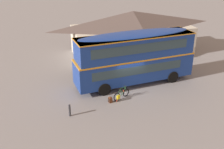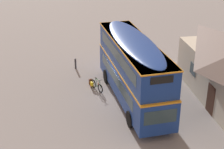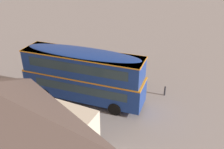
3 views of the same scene
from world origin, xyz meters
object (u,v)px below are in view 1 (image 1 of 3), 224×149
object	(u,v)px
touring_bicycle	(121,95)
kerb_bollard	(70,110)
backpack_on_ground	(110,100)
double_decker_bus	(135,56)
water_bottle_red_squeeze	(117,101)

from	to	relation	value
touring_bicycle	kerb_bollard	world-z (taller)	touring_bicycle
kerb_bollard	backpack_on_ground	bearing A→B (deg)	16.11
double_decker_bus	backpack_on_ground	bearing A→B (deg)	-138.79
water_bottle_red_squeeze	kerb_bollard	xyz separation A→B (m)	(-3.90, -0.90, 0.38)
touring_bicycle	backpack_on_ground	distance (m)	1.06
water_bottle_red_squeeze	kerb_bollard	distance (m)	4.02
backpack_on_ground	touring_bicycle	bearing A→B (deg)	16.67
double_decker_bus	kerb_bollard	bearing A→B (deg)	-150.30
double_decker_bus	touring_bicycle	bearing A→B (deg)	-130.95
double_decker_bus	backpack_on_ground	xyz separation A→B (m)	(-3.12, -2.73, -2.39)
double_decker_bus	water_bottle_red_squeeze	size ratio (longest dim) A/B	42.96
backpack_on_ground	kerb_bollard	bearing A→B (deg)	-163.89
kerb_bollard	double_decker_bus	bearing A→B (deg)	29.70
backpack_on_ground	water_bottle_red_squeeze	distance (m)	0.54
touring_bicycle	kerb_bollard	bearing A→B (deg)	-163.76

